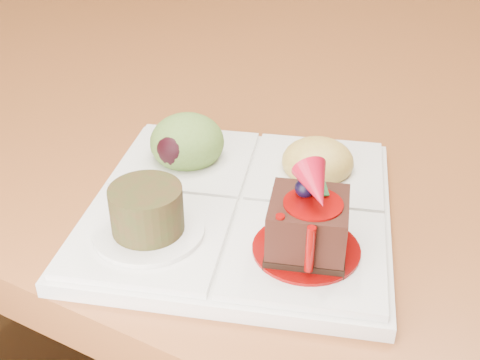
% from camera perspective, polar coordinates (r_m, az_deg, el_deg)
% --- Properties ---
extents(ground, '(6.00, 6.00, 0.00)m').
position_cam_1_polar(ground, '(1.56, 7.56, -10.09)').
color(ground, brown).
extents(dining_table, '(1.00, 1.80, 0.75)m').
position_cam_1_polar(dining_table, '(1.22, 9.87, 14.58)').
color(dining_table, brown).
rests_on(dining_table, ground).
extents(sampler_plate, '(0.30, 0.30, 0.09)m').
position_cam_1_polar(sampler_plate, '(0.49, -0.13, -1.36)').
color(sampler_plate, silver).
rests_on(sampler_plate, dining_table).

